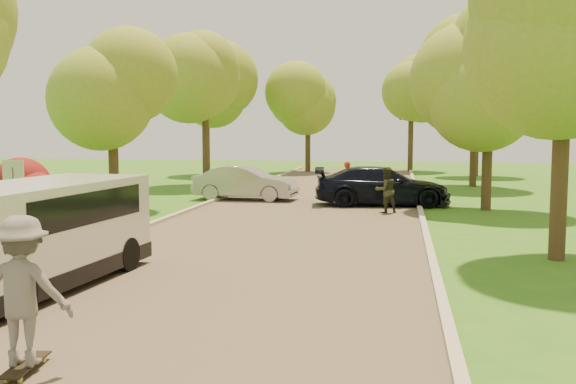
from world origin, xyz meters
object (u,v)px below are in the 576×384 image
Objects in this scene: person_striped at (347,181)px; skateboarder at (23,290)px; street_sign at (14,185)px; longboard at (26,365)px; dark_sedan at (382,186)px; minivan at (36,233)px; silver_sedan at (245,183)px; person_olive at (386,190)px.

skateboarder is at bearing 94.20° from person_striped.
longboard is (4.78, -7.20, -1.46)m from street_sign.
street_sign is 8.76m from longboard.
person_striped reaches higher than dark_sedan.
minivan is 3.30× the size of person_striped.
minivan is 15.32m from dark_sedan.
street_sign is at bearing 135.11° from dark_sedan.
skateboarder is at bearing -170.16° from silver_sedan.
person_striped is at bearing -104.05° from longboard.
person_striped is (6.96, 12.50, -0.75)m from street_sign.
person_striped reaches higher than silver_sedan.
minivan is at bearing -52.17° from street_sign.
longboard is at bearing -170.16° from silver_sedan.
person_olive is (8.65, 8.47, -0.76)m from street_sign.
dark_sedan is at bearing 51.96° from street_sign.
minivan is at bearing 85.16° from person_striped.
street_sign is 14.33m from person_striped.
skateboarder is at bearing 161.61° from dark_sedan.
minivan reaches higher than silver_sedan.
street_sign is at bearing 71.42° from person_striped.
street_sign is at bearing -64.14° from longboard.
dark_sedan reaches higher than longboard.
street_sign is 1.34× the size of person_striped.
skateboarder is 1.10× the size of person_olive.
skateboarder reaches higher than dark_sedan.
silver_sedan is at bearing 76.57° from street_sign.
street_sign is 4.28m from minivan.
longboard is 16.15m from person_olive.
person_olive is (5.83, -3.33, 0.10)m from silver_sedan.
dark_sedan is 3.19× the size of person_striped.
minivan is 4.51m from longboard.
skateboarder is (-3.68, -18.00, 0.26)m from dark_sedan.
person_striped is (2.19, 19.70, -0.20)m from skateboarder.
person_olive is at bearing 123.18° from person_striped.
street_sign reaches higher than dark_sedan.
minivan is 1.03× the size of dark_sedan.
person_striped is 4.37m from person_olive.
silver_sedan is at bearing 73.11° from dark_sedan.
dark_sedan reaches higher than silver_sedan.
dark_sedan is (5.85, 14.16, -0.27)m from minivan.
person_olive reaches higher than silver_sedan.
dark_sedan is 18.38m from longboard.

